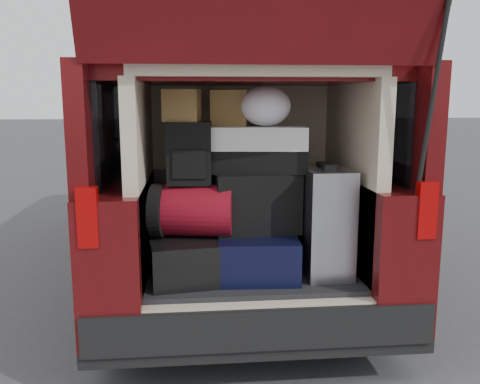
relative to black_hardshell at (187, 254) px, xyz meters
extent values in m
plane|color=#39393B|center=(0.39, -0.13, -0.67)|extent=(80.00, 80.00, 0.00)
cylinder|color=black|center=(-0.43, 0.27, -0.35)|extent=(0.24, 0.64, 0.64)
cylinder|color=black|center=(1.21, 0.27, -0.35)|extent=(0.24, 0.64, 0.64)
cylinder|color=black|center=(-0.43, 3.57, -0.35)|extent=(0.24, 0.64, 0.64)
cylinder|color=black|center=(1.21, 3.57, -0.35)|extent=(0.24, 0.64, 0.64)
cube|color=black|center=(0.39, 1.94, -0.41)|extent=(1.90, 4.85, 0.08)
cube|color=#470C0B|center=(-0.40, 1.94, 0.03)|extent=(0.33, 4.85, 0.80)
cube|color=#470C0B|center=(1.17, 1.94, 0.03)|extent=(0.33, 4.85, 0.80)
cube|color=#470C0B|center=(0.39, 1.94, 1.06)|extent=(1.82, 4.46, 0.10)
cube|color=black|center=(-0.49, 1.84, 0.77)|extent=(0.12, 4.25, 0.68)
cube|color=black|center=(1.27, 1.84, 0.77)|extent=(0.12, 4.25, 0.68)
cube|color=black|center=(0.39, -0.42, -0.27)|extent=(1.86, 0.16, 0.22)
cube|color=#990505|center=(-0.47, -0.46, 0.35)|extent=(0.10, 0.06, 0.30)
cube|color=#990505|center=(1.25, -0.46, 0.35)|extent=(0.10, 0.06, 0.30)
cube|color=black|center=(0.39, 0.14, -0.15)|extent=(1.24, 1.05, 0.06)
cube|color=beige|center=(-0.27, 0.14, 0.45)|extent=(0.08, 1.05, 1.15)
cube|color=beige|center=(1.05, 0.14, 0.45)|extent=(0.08, 1.05, 1.15)
cube|color=beige|center=(0.39, 0.70, 0.45)|extent=(1.34, 0.06, 1.15)
cube|color=beige|center=(0.39, 0.14, 1.06)|extent=(1.34, 1.05, 0.06)
cylinder|color=black|center=(1.23, -0.53, 0.98)|extent=(0.02, 0.90, 0.76)
cube|color=black|center=(0.39, 0.14, -0.40)|extent=(1.24, 1.05, 0.55)
cube|color=black|center=(0.00, 0.00, 0.00)|extent=(0.52, 0.66, 0.24)
cube|color=black|center=(0.42, -0.01, 0.00)|extent=(0.49, 0.59, 0.25)
cube|color=white|center=(0.82, -0.05, 0.20)|extent=(0.28, 0.43, 0.64)
cube|color=maroon|center=(0.04, -0.01, 0.28)|extent=(0.52, 0.39, 0.31)
cube|color=black|center=(0.42, 0.04, 0.31)|extent=(0.53, 0.35, 0.36)
cube|color=black|center=(0.03, -0.01, 0.61)|extent=(0.26, 0.17, 0.36)
cube|color=white|center=(0.42, 0.08, 0.62)|extent=(0.64, 0.38, 0.27)
cube|color=brown|center=(-0.01, 0.02, 0.88)|extent=(0.23, 0.20, 0.18)
cube|color=brown|center=(0.27, 0.14, 0.86)|extent=(0.23, 0.20, 0.21)
ellipsoid|color=white|center=(0.48, 0.06, 0.88)|extent=(0.32, 0.30, 0.24)
camera|label=1|loc=(0.04, -2.94, 0.92)|focal=38.00mm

